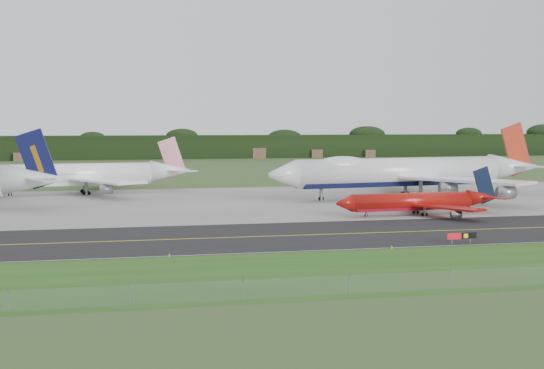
{
  "coord_description": "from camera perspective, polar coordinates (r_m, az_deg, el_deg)",
  "views": [
    {
      "loc": [
        -43.87,
        -127.03,
        19.15
      ],
      "look_at": [
        -11.66,
        22.0,
        6.51
      ],
      "focal_mm": 50.0,
      "sensor_mm": 36.0,
      "label": 1
    }
  ],
  "objects": [
    {
      "name": "ground",
      "position": [
        135.75,
        6.8,
        -3.4
      ],
      "size": [
        600.0,
        600.0,
        0.0
      ],
      "primitive_type": "plane",
      "color": "#324B23",
      "rests_on": "ground"
    },
    {
      "name": "grass_verge",
      "position": [
        103.74,
        13.13,
        -6.02
      ],
      "size": [
        400.0,
        30.0,
        0.01
      ],
      "primitive_type": "cube",
      "color": "#224F17",
      "rests_on": "ground"
    },
    {
      "name": "taxiway",
      "position": [
        132.02,
        7.37,
        -3.64
      ],
      "size": [
        400.0,
        32.0,
        0.02
      ],
      "primitive_type": "cube",
      "color": "black",
      "rests_on": "ground"
    },
    {
      "name": "apron",
      "position": [
        184.36,
        1.64,
        -1.22
      ],
      "size": [
        400.0,
        78.0,
        0.01
      ],
      "primitive_type": "cube",
      "color": "gray",
      "rests_on": "ground"
    },
    {
      "name": "taxiway_centreline",
      "position": [
        132.01,
        7.37,
        -3.63
      ],
      "size": [
        400.0,
        0.4,
        0.0
      ],
      "primitive_type": "cube",
      "color": "yellow",
      "rests_on": "taxiway"
    },
    {
      "name": "taxiway_edge_line",
      "position": [
        117.7,
        9.9,
        -4.68
      ],
      "size": [
        400.0,
        0.25,
        0.0
      ],
      "primitive_type": "cube",
      "color": "silver",
      "rests_on": "taxiway"
    },
    {
      "name": "perimeter_fence",
      "position": [
        92.18,
        16.62,
        -6.76
      ],
      "size": [
        320.0,
        0.1,
        320.0
      ],
      "color": "slate",
      "rests_on": "ground"
    },
    {
      "name": "horizon_treeline",
      "position": [
        403.42,
        -5.95,
        2.77
      ],
      "size": [
        700.0,
        25.0,
        12.0
      ],
      "color": "black",
      "rests_on": "ground"
    },
    {
      "name": "jet_ba_747",
      "position": [
        193.13,
        10.16,
        0.91
      ],
      "size": [
        76.09,
        62.57,
        19.13
      ],
      "color": "white",
      "rests_on": "ground"
    },
    {
      "name": "jet_red_737",
      "position": [
        158.89,
        11.08,
        -1.28
      ],
      "size": [
        36.53,
        29.73,
        9.86
      ],
      "color": "#960F0A",
      "rests_on": "ground"
    },
    {
      "name": "jet_star_tail",
      "position": [
        206.65,
        -13.96,
        0.69
      ],
      "size": [
        57.46,
        47.81,
        15.15
      ],
      "color": "white",
      "rests_on": "ground"
    },
    {
      "name": "taxiway_sign",
      "position": [
        123.07,
        14.1,
        -3.79
      ],
      "size": [
        5.17,
        0.66,
        1.72
      ],
      "color": "slate",
      "rests_on": "ground"
    },
    {
      "name": "edge_marker_left",
      "position": [
        108.5,
        -7.74,
        -5.34
      ],
      "size": [
        0.16,
        0.16,
        0.5
      ],
      "primitive_type": "cylinder",
      "color": "yellow",
      "rests_on": "ground"
    },
    {
      "name": "edge_marker_center",
      "position": [
        115.88,
        9.0,
        -4.71
      ],
      "size": [
        0.16,
        0.16,
        0.5
      ],
      "primitive_type": "cylinder",
      "color": "yellow",
      "rests_on": "ground"
    }
  ]
}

